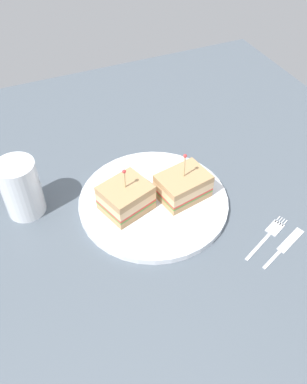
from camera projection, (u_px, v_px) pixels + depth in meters
The scene contains 7 objects.
ground_plane at pixel (154, 207), 80.75cm from camera, with size 112.65×112.65×2.00cm, color #4C5660.
plate at pixel (154, 201), 79.61cm from camera, with size 29.16×29.16×1.23cm, color white.
sandwich_half_front at pixel (127, 199), 75.39cm from camera, with size 10.50×9.78×9.69cm.
sandwich_half_back at pixel (183, 186), 78.13cm from camera, with size 10.58×8.61×10.39cm.
drink_glass at pixel (22, 190), 75.22cm from camera, with size 7.28×7.28×11.52cm.
fork at pixel (270, 233), 74.52cm from camera, with size 12.23×6.38×0.35cm.
knife at pixel (285, 246), 72.48cm from camera, with size 11.64×5.47×0.35cm.
Camera 1 is at (-21.92, -50.46, 58.18)cm, focal length 37.97 mm.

